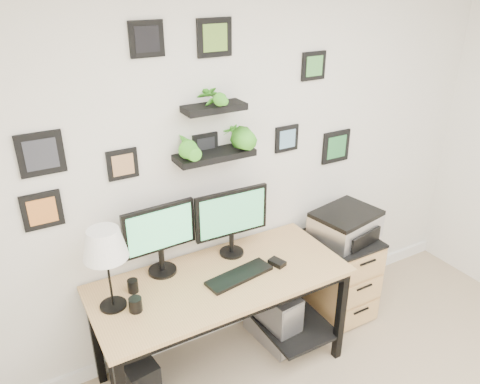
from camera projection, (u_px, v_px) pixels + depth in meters
room at (249, 312)px, 3.67m from camera, size 4.00×4.00×4.00m
desk at (224, 289)px, 3.00m from camera, size 1.60×0.70×0.75m
monitor_left at (160, 235)px, 2.84m from camera, size 0.46×0.19×0.47m
monitor_right at (232, 217)px, 3.03m from camera, size 0.51×0.17×0.47m
keyboard at (239, 276)px, 2.91m from camera, size 0.45×0.20×0.02m
mouse at (277, 263)px, 3.03m from camera, size 0.10×0.12×0.03m
table_lamp at (105, 246)px, 2.49m from camera, size 0.25×0.25×0.50m
mug at (136, 305)px, 2.61m from camera, size 0.07×0.07×0.08m
pen_cup at (133, 286)px, 2.76m from camera, size 0.06×0.06×0.08m
pc_tower_black at (135, 378)px, 2.88m from camera, size 0.23×0.43×0.41m
pc_tower_grey at (273, 315)px, 3.38m from camera, size 0.24×0.47×0.45m
file_cabinet at (340, 274)px, 3.64m from camera, size 0.43×0.53×0.67m
printer at (346, 225)px, 3.46m from camera, size 0.52×0.44×0.21m
wall_decor at (212, 125)px, 2.81m from camera, size 2.29×0.18×1.07m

